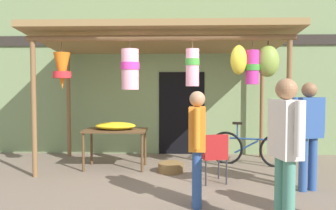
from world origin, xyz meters
The scene contains 11 objects.
ground_plane centered at (0.00, 0.00, 0.00)m, with size 30.00×30.00×0.00m, color #756656.
shop_facade centered at (0.00, 2.27, 2.22)m, with size 9.72×0.29×4.46m.
market_stall_canopy centered at (-0.09, 0.75, 2.43)m, with size 5.02×2.33×2.77m.
display_table centered at (-1.07, 0.66, 0.69)m, with size 1.23×0.68×0.78m.
flower_heap_on_table centered at (-1.05, 0.65, 0.86)m, with size 0.80×0.56×0.14m.
folding_chair centered at (0.79, -0.32, 0.50)m, with size 0.49×0.49×0.84m.
wicker_basket_by_table centered at (0.04, 0.39, 0.09)m, with size 0.48×0.48×0.18m, color brown.
parked_bicycle centered at (1.70, 1.01, 0.35)m, with size 1.69×0.62×0.92m.
vendor_in_orange centered at (2.21, -0.66, 1.00)m, with size 0.57×0.34×1.69m.
customer_foreground centered at (0.44, -1.37, 0.91)m, with size 0.24×0.59×1.56m.
shopper_by_bananas centered at (1.36, -2.17, 1.01)m, with size 0.29×0.58×1.70m.
Camera 1 is at (0.20, -5.70, 1.59)m, focal length 34.46 mm.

